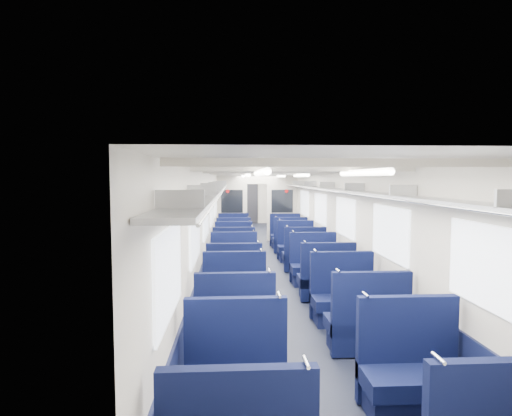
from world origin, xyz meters
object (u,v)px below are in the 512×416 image
at_px(seat_4, 235,328).
at_px(seat_19, 285,237).
at_px(bulkhead, 257,206).
at_px(seat_5, 367,326).
at_px(seat_18, 233,236).
at_px(seat_8, 234,282).
at_px(seat_2, 236,379).
at_px(seat_15, 296,248).
at_px(seat_14, 234,250).
at_px(seat_6, 235,300).
at_px(seat_11, 314,268).
at_px(seat_9, 326,281).
at_px(seat_7, 344,300).
at_px(seat_16, 234,242).
at_px(seat_17, 290,241).
at_px(seat_10, 234,267).
at_px(seat_12, 234,257).
at_px(end_door, 250,203).
at_px(seat_13, 304,257).
at_px(seat_3, 412,376).

height_order(seat_4, seat_19, same).
distance_m(bulkhead, seat_5, 9.34).
bearing_deg(seat_18, seat_5, -78.44).
bearing_deg(seat_8, seat_2, -90.00).
height_order(seat_2, seat_15, same).
bearing_deg(seat_14, seat_2, -90.00).
bearing_deg(seat_8, seat_6, -90.00).
xyz_separation_m(bulkhead, seat_11, (0.83, -5.90, -0.89)).
bearing_deg(seat_9, seat_14, 116.39).
bearing_deg(bulkhead, seat_4, -95.15).
bearing_deg(seat_7, seat_16, 106.00).
relative_size(bulkhead, seat_15, 2.55).
xyz_separation_m(bulkhead, seat_14, (-0.83, -3.67, -0.89)).
distance_m(seat_5, seat_14, 5.83).
height_order(seat_4, seat_11, same).
bearing_deg(seat_11, seat_15, 90.00).
relative_size(seat_2, seat_17, 1.00).
bearing_deg(seat_16, seat_18, 90.00).
height_order(bulkhead, seat_9, bulkhead).
distance_m(seat_17, seat_19, 0.99).
distance_m(bulkhead, seat_19, 1.81).
bearing_deg(seat_10, seat_8, -90.00).
bearing_deg(seat_12, bulkhead, 79.86).
xyz_separation_m(seat_15, seat_19, (0.00, 2.15, 0.00)).
xyz_separation_m(seat_11, seat_14, (-1.66, 2.23, 0.00)).
xyz_separation_m(seat_4, seat_14, (0.00, 5.54, 0.00)).
bearing_deg(end_door, seat_7, -86.55).
height_order(seat_12, seat_19, same).
distance_m(seat_6, seat_11, 2.72).
bearing_deg(seat_12, seat_9, -55.08).
bearing_deg(seat_12, seat_5, -70.23).
relative_size(end_door, seat_5, 1.82).
bearing_deg(seat_16, seat_13, -54.62).
xyz_separation_m(seat_9, seat_14, (-1.66, 3.35, 0.00)).
bearing_deg(bulkhead, seat_17, -70.36).
relative_size(seat_4, seat_17, 1.00).
bearing_deg(seat_15, seat_17, 90.00).
height_order(seat_4, seat_8, same).
bearing_deg(seat_4, seat_12, 90.00).
relative_size(seat_15, seat_16, 1.00).
bearing_deg(seat_19, seat_6, -103.88).
bearing_deg(seat_6, seat_18, 90.00).
bearing_deg(seat_6, end_door, 86.53).
distance_m(seat_4, seat_9, 2.75).
bearing_deg(seat_3, seat_9, 90.00).
distance_m(seat_7, seat_12, 3.90).
bearing_deg(seat_19, seat_9, -90.00).
bearing_deg(seat_16, seat_2, -90.00).
height_order(seat_6, seat_16, same).
bearing_deg(seat_8, end_door, 86.23).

